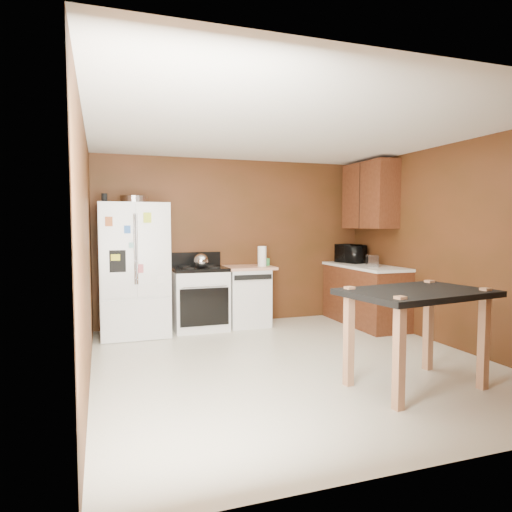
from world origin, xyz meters
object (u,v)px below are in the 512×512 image
microwave (351,254)px  island (416,304)px  green_canister (267,262)px  gas_range (199,297)px  dishwasher (247,295)px  refrigerator (134,270)px  paper_towel (262,256)px  toaster (372,261)px  kettle (201,261)px  roasting_pan (134,200)px  pen_cup (104,198)px

microwave → island: size_ratio=0.34×
green_canister → gas_range: gas_range is taller
island → dishwasher: bearing=103.0°
green_canister → refrigerator: size_ratio=0.06×
paper_towel → gas_range: 1.10m
toaster → microwave: (0.07, 0.72, 0.05)m
kettle → green_canister: (1.05, 0.20, -0.06)m
roasting_pan → green_canister: size_ratio=3.57×
roasting_pan → refrigerator: 0.95m
microwave → island: bearing=146.7°
microwave → gas_range: microwave is taller
paper_towel → toaster: size_ratio=1.26×
kettle → refrigerator: bearing=174.7°
pen_cup → paper_towel: (2.21, 0.12, -0.82)m
kettle → microwave: bearing=2.8°
roasting_pan → refrigerator: (-0.02, -0.03, -0.95)m
toaster → island: 2.44m
dishwasher → microwave: bearing=-1.6°
microwave → kettle: bearing=79.1°
roasting_pan → kettle: 1.23m
roasting_pan → refrigerator: size_ratio=0.21×
toaster → microwave: microwave is taller
roasting_pan → microwave: 3.44m
pen_cup → toaster: size_ratio=0.48×
roasting_pan → kettle: size_ratio=1.85×
microwave → toaster: bearing=160.9°
kettle → paper_towel: bearing=5.0°
kettle → microwave: 2.46m
paper_towel → dishwasher: paper_towel is taller
pen_cup → microwave: bearing=2.4°
roasting_pan → microwave: size_ratio=0.80×
dishwasher → gas_range: bearing=-178.1°
green_canister → gas_range: 1.16m
kettle → green_canister: kettle is taller
pen_cup → island: bearing=-46.1°
roasting_pan → pen_cup: (-0.39, -0.15, 0.01)m
kettle → gas_range: kettle is taller
pen_cup → kettle: pen_cup is taller
dishwasher → toaster: bearing=-24.6°
green_canister → microwave: 1.41m
kettle → green_canister: bearing=10.6°
toaster → dishwasher: toaster is taller
refrigerator → roasting_pan: bearing=52.7°
paper_towel → refrigerator: 1.85m
green_canister → toaster: toaster is taller
gas_range → dishwasher: bearing=1.9°
paper_towel → dishwasher: 0.63m
toaster → island: size_ratio=0.17×
kettle → green_canister: 1.07m
pen_cup → island: pen_cup is taller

